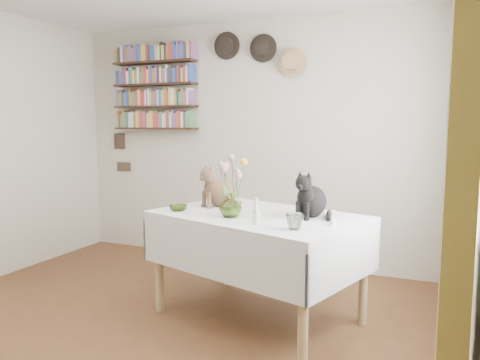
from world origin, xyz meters
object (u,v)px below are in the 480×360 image
at_px(flower_vase, 231,205).
at_px(bookshelf_unit, 155,88).
at_px(tabby_cat, 221,184).
at_px(dining_table, 258,240).
at_px(black_cat, 312,193).

height_order(flower_vase, bookshelf_unit, bookshelf_unit).
height_order(tabby_cat, bookshelf_unit, bookshelf_unit).
bearing_deg(dining_table, black_cat, 9.03).
bearing_deg(dining_table, flower_vase, -128.21).
bearing_deg(flower_vase, tabby_cat, 123.87).
bearing_deg(dining_table, tabby_cat, 152.40).
height_order(black_cat, bookshelf_unit, bookshelf_unit).
bearing_deg(flower_vase, dining_table, 51.79).
distance_m(dining_table, black_cat, 0.54).
xyz_separation_m(tabby_cat, black_cat, (0.79, -0.15, -0.00)).
distance_m(dining_table, bookshelf_unit, 2.47).
bearing_deg(black_cat, dining_table, -157.17).
bearing_deg(bookshelf_unit, tabby_cat, -39.22).
xyz_separation_m(black_cat, bookshelf_unit, (-2.09, 1.21, 0.88)).
bearing_deg(tabby_cat, flower_vase, -26.67).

